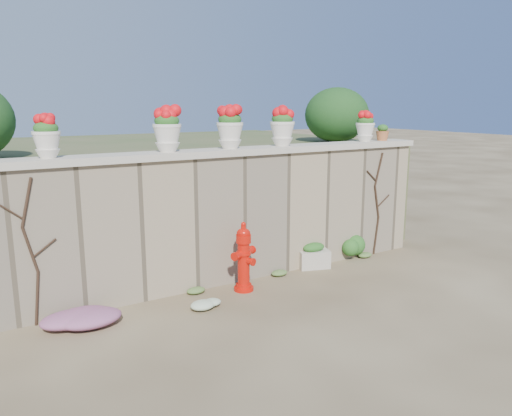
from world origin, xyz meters
TOP-DOWN VIEW (x-y plane):
  - ground at (0.00, 0.00)m, footprint 80.00×80.00m
  - stone_wall at (0.00, 1.80)m, footprint 8.00×0.40m
  - wall_cap at (0.00, 1.80)m, footprint 8.10×0.52m
  - raised_fill at (0.00, 5.00)m, footprint 9.00×6.00m
  - back_shrub_right at (3.40, 3.00)m, footprint 1.30×1.30m
  - vine_left at (-2.67, 1.58)m, footprint 0.60×0.04m
  - vine_right at (3.23, 1.58)m, footprint 0.60×0.04m
  - fire_hydrant at (0.18, 1.25)m, footprint 0.45×0.32m
  - planter_box at (1.74, 1.55)m, footprint 0.60×0.45m
  - green_shrub at (2.66, 1.55)m, footprint 0.56×0.50m
  - magenta_clump at (-2.19, 1.18)m, footprint 1.01×0.68m
  - white_flowers at (-0.61, 0.95)m, footprint 0.45×0.36m
  - urn_pot_1 at (-2.35, 1.80)m, footprint 0.35×0.35m
  - urn_pot_2 at (-0.75, 1.80)m, footprint 0.40×0.40m
  - urn_pot_3 at (0.27, 1.80)m, footprint 0.41×0.41m
  - urn_pot_4 at (1.23, 1.80)m, footprint 0.40×0.40m
  - urn_pot_5 at (3.05, 1.80)m, footprint 0.34×0.34m
  - terracotta_pot at (3.49, 1.80)m, footprint 0.24×0.24m

SIDE VIEW (x-z plane):
  - ground at x=0.00m, z-range 0.00..0.00m
  - white_flowers at x=-0.61m, z-range 0.00..0.16m
  - magenta_clump at x=-2.19m, z-range 0.00..0.27m
  - planter_box at x=1.74m, z-range -0.02..0.42m
  - green_shrub at x=2.66m, z-range 0.00..0.53m
  - fire_hydrant at x=0.18m, z-range 0.00..1.06m
  - vine_left at x=-2.67m, z-range 0.04..1.94m
  - vine_right at x=3.23m, z-range 0.04..1.94m
  - stone_wall at x=0.00m, z-range 0.00..2.00m
  - raised_fill at x=0.00m, z-range 0.00..2.00m
  - wall_cap at x=0.00m, z-range 2.00..2.10m
  - terracotta_pot at x=3.49m, z-range 2.09..2.38m
  - urn_pot_5 at x=3.05m, z-range 2.10..2.64m
  - urn_pot_1 at x=-2.35m, z-range 2.10..2.64m
  - urn_pot_4 at x=1.23m, z-range 2.10..2.73m
  - urn_pot_2 at x=-0.75m, z-range 2.10..2.73m
  - urn_pot_3 at x=0.27m, z-range 2.10..2.74m
  - back_shrub_right at x=3.40m, z-range 2.00..3.10m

